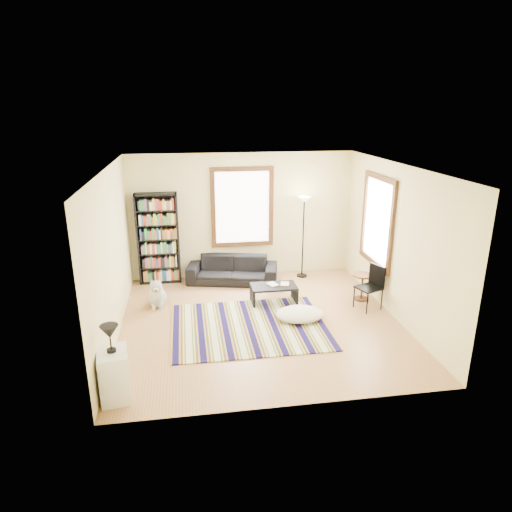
{
  "coord_description": "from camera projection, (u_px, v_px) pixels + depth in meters",
  "views": [
    {
      "loc": [
        -1.25,
        -7.44,
        3.76
      ],
      "look_at": [
        0.0,
        0.5,
        1.1
      ],
      "focal_mm": 32.0,
      "sensor_mm": 36.0,
      "label": 1
    }
  ],
  "objects": [
    {
      "name": "bookshelf",
      "position": [
        158.0,
        239.0,
        9.93
      ],
      "size": [
        0.9,
        0.3,
        2.0
      ],
      "primitive_type": "cube",
      "color": "black",
      "rests_on": "floor"
    },
    {
      "name": "table_lamp",
      "position": [
        110.0,
        339.0,
        5.9
      ],
      "size": [
        0.3,
        0.3,
        0.38
      ],
      "primitive_type": null,
      "rotation": [
        0.0,
        0.0,
        0.31
      ],
      "color": "black",
      "rests_on": "white_cabinet"
    },
    {
      "name": "dog",
      "position": [
        157.0,
        292.0,
        8.9
      ],
      "size": [
        0.46,
        0.62,
        0.6
      ],
      "primitive_type": null,
      "rotation": [
        0.0,
        0.0,
        0.05
      ],
      "color": "silver",
      "rests_on": "floor"
    },
    {
      "name": "wall_front",
      "position": [
        295.0,
        311.0,
        5.52
      ],
      "size": [
        5.0,
        0.1,
        2.8
      ],
      "primitive_type": "cube",
      "color": "beige",
      "rests_on": "floor"
    },
    {
      "name": "sofa",
      "position": [
        232.0,
        270.0,
        10.14
      ],
      "size": [
        2.09,
        1.2,
        0.57
      ],
      "primitive_type": "imported",
      "rotation": [
        0.0,
        0.0,
        -0.23
      ],
      "color": "black",
      "rests_on": "floor"
    },
    {
      "name": "wall_back",
      "position": [
        242.0,
        215.0,
        10.3
      ],
      "size": [
        5.0,
        0.1,
        2.8
      ],
      "primitive_type": "cube",
      "color": "beige",
      "rests_on": "floor"
    },
    {
      "name": "side_table",
      "position": [
        362.0,
        287.0,
        9.22
      ],
      "size": [
        0.51,
        0.51,
        0.54
      ],
      "primitive_type": "cylinder",
      "rotation": [
        0.0,
        0.0,
        0.36
      ],
      "color": "#4D2E13",
      "rests_on": "floor"
    },
    {
      "name": "folding_chair",
      "position": [
        369.0,
        288.0,
        8.75
      ],
      "size": [
        0.54,
        0.53,
        0.86
      ],
      "primitive_type": "cube",
      "rotation": [
        0.0,
        0.0,
        0.38
      ],
      "color": "black",
      "rests_on": "floor"
    },
    {
      "name": "floor_cushion",
      "position": [
        300.0,
        314.0,
        8.38
      ],
      "size": [
        1.08,
        0.96,
        0.22
      ],
      "primitive_type": "ellipsoid",
      "rotation": [
        0.0,
        0.0,
        0.4
      ],
      "color": "silver",
      "rests_on": "floor"
    },
    {
      "name": "window_right",
      "position": [
        378.0,
        221.0,
        8.96
      ],
      "size": [
        0.06,
        1.2,
        1.6
      ],
      "primitive_type": "cube",
      "color": "white",
      "rests_on": "wall_right"
    },
    {
      "name": "rug",
      "position": [
        249.0,
        326.0,
        8.15
      ],
      "size": [
        2.75,
        2.2,
        0.02
      ],
      "primitive_type": "cube",
      "color": "#120C40",
      "rests_on": "floor"
    },
    {
      "name": "floor_lamp",
      "position": [
        303.0,
        238.0,
        10.27
      ],
      "size": [
        0.32,
        0.32,
        1.86
      ],
      "primitive_type": null,
      "rotation": [
        0.0,
        0.0,
        0.08
      ],
      "color": "black",
      "rests_on": "floor"
    },
    {
      "name": "wall_right",
      "position": [
        399.0,
        242.0,
        8.28
      ],
      "size": [
        0.1,
        5.0,
        2.8
      ],
      "primitive_type": "cube",
      "color": "beige",
      "rests_on": "floor"
    },
    {
      "name": "floor",
      "position": [
        260.0,
        324.0,
        8.36
      ],
      "size": [
        5.0,
        5.0,
        0.1
      ],
      "primitive_type": "cube",
      "color": "#B27F51",
      "rests_on": "ground"
    },
    {
      "name": "ceiling",
      "position": [
        261.0,
        164.0,
        7.45
      ],
      "size": [
        5.0,
        5.0,
        0.1
      ],
      "primitive_type": "cube",
      "color": "white",
      "rests_on": "floor"
    },
    {
      "name": "wall_left",
      "position": [
        108.0,
        256.0,
        7.53
      ],
      "size": [
        0.1,
        5.0,
        2.8
      ],
      "primitive_type": "cube",
      "color": "beige",
      "rests_on": "floor"
    },
    {
      "name": "coffee_table",
      "position": [
        274.0,
        294.0,
        9.11
      ],
      "size": [
        1.02,
        0.79,
        0.36
      ],
      "primitive_type": "cube",
      "rotation": [
        0.0,
        0.0,
        -0.37
      ],
      "color": "black",
      "rests_on": "floor"
    },
    {
      "name": "book_a",
      "position": [
        269.0,
        285.0,
        9.03
      ],
      "size": [
        0.28,
        0.25,
        0.02
      ],
      "primitive_type": "imported",
      "rotation": [
        0.0,
        0.0,
        0.39
      ],
      "color": "beige",
      "rests_on": "coffee_table"
    },
    {
      "name": "window_back",
      "position": [
        242.0,
        207.0,
        10.16
      ],
      "size": [
        1.2,
        0.06,
        1.6
      ],
      "primitive_type": "cube",
      "color": "white",
      "rests_on": "wall_back"
    },
    {
      "name": "book_b",
      "position": [
        281.0,
        284.0,
        9.12
      ],
      "size": [
        0.22,
        0.26,
        0.02
      ],
      "primitive_type": "imported",
      "rotation": [
        0.0,
        0.0,
        -0.26
      ],
      "color": "beige",
      "rests_on": "coffee_table"
    },
    {
      "name": "white_cabinet",
      "position": [
        114.0,
        375.0,
        6.07
      ],
      "size": [
        0.45,
        0.55,
        0.7
      ],
      "primitive_type": "cube",
      "rotation": [
        0.0,
        0.0,
        0.15
      ],
      "color": "white",
      "rests_on": "floor"
    }
  ]
}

